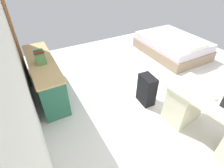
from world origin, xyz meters
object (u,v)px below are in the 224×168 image
at_px(suitcase_black, 147,90).
at_px(figurine_small, 37,51).
at_px(credenza, 45,77).
at_px(desk, 212,119).
at_px(bed, 172,46).
at_px(computer_mouse, 216,98).

bearing_deg(suitcase_black, figurine_small, 49.82).
height_order(credenza, figurine_small, figurine_small).
bearing_deg(figurine_small, credenza, -179.74).
distance_m(desk, figurine_small, 3.39).
xyz_separation_m(credenza, suitcase_black, (-1.23, -1.63, -0.09)).
distance_m(desk, bed, 2.97).
height_order(credenza, suitcase_black, credenza).
bearing_deg(bed, credenza, 91.92).
height_order(desk, suitcase_black, desk).
xyz_separation_m(desk, computer_mouse, (0.08, -0.00, 0.37)).
relative_size(desk, suitcase_black, 2.51).
bearing_deg(computer_mouse, credenza, 34.31).
relative_size(bed, computer_mouse, 19.05).
xyz_separation_m(credenza, figurine_small, (0.34, 0.00, 0.44)).
bearing_deg(computer_mouse, suitcase_black, 11.64).
bearing_deg(credenza, desk, -139.99).
height_order(desk, computer_mouse, computer_mouse).
xyz_separation_m(bed, computer_mouse, (-2.41, 1.61, 0.51)).
bearing_deg(desk, figurine_small, 36.27).
distance_m(desk, suitcase_black, 1.20).
distance_m(desk, credenza, 3.09).
distance_m(bed, suitcase_black, 2.38).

